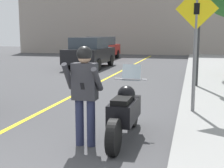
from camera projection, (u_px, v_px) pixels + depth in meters
The scene contains 8 objects.
road_center_line at pixel (76, 94), 9.72m from camera, with size 0.12×36.00×0.01m.
building_backdrop at pixel (161, 18), 28.18m from camera, with size 28.00×1.20×6.61m.
motorcycle at pixel (125, 112), 5.49m from camera, with size 0.62×2.14×1.27m.
person_biker at pixel (85, 86), 5.06m from camera, with size 0.59×0.46×1.66m.
crossing_sign at pixel (196, 38), 6.81m from camera, with size 0.91×0.08×2.72m.
traffic_light at pixel (199, 4), 10.15m from camera, with size 0.26×0.30×3.90m.
parked_car_black at pixel (90, 52), 17.24m from camera, with size 1.88×4.20×1.68m.
parked_car_red at pixel (102, 48), 23.11m from camera, with size 1.88×4.20×1.68m.
Camera 1 is at (2.86, -2.97, 1.84)m, focal length 50.00 mm.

